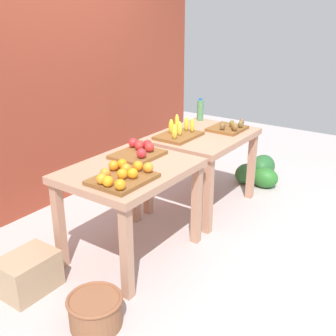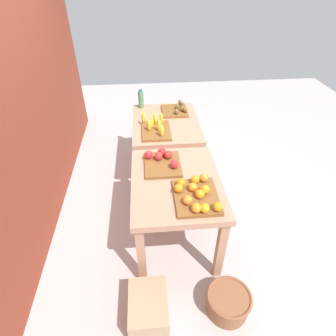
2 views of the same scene
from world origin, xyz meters
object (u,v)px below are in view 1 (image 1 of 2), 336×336
(display_table_left, at_px, (130,181))
(cardboard_produce_box, at_px, (28,273))
(apple_bin, at_px, (139,152))
(orange_bin, at_px, (122,176))
(wicker_basket, at_px, (95,311))
(banana_crate, at_px, (179,132))
(kiwi_bin, at_px, (229,128))
(water_bottle, at_px, (200,110))
(display_table_right, at_px, (203,145))
(watermelon_pile, at_px, (259,171))

(display_table_left, bearing_deg, cardboard_produce_box, 159.68)
(display_table_left, xyz_separation_m, apple_bin, (0.25, 0.10, 0.15))
(orange_bin, xyz_separation_m, wicker_basket, (-0.55, -0.21, -0.71))
(banana_crate, distance_m, cardboard_produce_box, 1.84)
(kiwi_bin, relative_size, cardboard_produce_box, 0.90)
(apple_bin, distance_m, water_bottle, 1.31)
(orange_bin, bearing_deg, water_bottle, 13.39)
(display_table_left, xyz_separation_m, water_bottle, (1.54, 0.29, 0.23))
(display_table_right, distance_m, wicker_basket, 2.02)
(kiwi_bin, distance_m, watermelon_pile, 0.97)
(watermelon_pile, bearing_deg, display_table_right, 165.60)
(orange_bin, xyz_separation_m, watermelon_pile, (2.30, -0.10, -0.69))
(display_table_right, height_order, wicker_basket, display_table_right)
(water_bottle, distance_m, cardboard_produce_box, 2.47)
(water_bottle, distance_m, watermelon_pile, 1.06)
(water_bottle, distance_m, wicker_basket, 2.55)
(banana_crate, bearing_deg, cardboard_produce_box, 174.43)
(watermelon_pile, bearing_deg, banana_crate, 162.17)
(apple_bin, height_order, banana_crate, banana_crate)
(orange_bin, xyz_separation_m, banana_crate, (1.14, 0.27, 0.00))
(display_table_left, relative_size, water_bottle, 4.20)
(kiwi_bin, height_order, wicker_basket, kiwi_bin)
(cardboard_produce_box, bearing_deg, display_table_right, -8.84)
(display_table_left, height_order, orange_bin, orange_bin)
(water_bottle, height_order, watermelon_pile, water_bottle)
(banana_crate, relative_size, cardboard_produce_box, 1.10)
(banana_crate, xyz_separation_m, cardboard_produce_box, (-1.70, 0.17, -0.68))
(watermelon_pile, distance_m, cardboard_produce_box, 2.92)
(apple_bin, height_order, cardboard_produce_box, apple_bin)
(apple_bin, bearing_deg, display_table_left, -157.47)
(display_table_right, distance_m, apple_bin, 0.89)
(apple_bin, distance_m, banana_crate, 0.64)
(display_table_left, xyz_separation_m, kiwi_bin, (1.37, -0.16, 0.14))
(watermelon_pile, relative_size, wicker_basket, 1.76)
(display_table_left, xyz_separation_m, orange_bin, (-0.24, -0.14, 0.16))
(apple_bin, bearing_deg, orange_bin, -153.97)
(display_table_right, xyz_separation_m, watermelon_pile, (0.94, -0.24, -0.53))
(orange_bin, distance_m, water_bottle, 1.84)
(display_table_right, height_order, kiwi_bin, kiwi_bin)
(display_table_left, distance_m, orange_bin, 0.32)
(display_table_right, xyz_separation_m, kiwi_bin, (0.25, -0.16, 0.14))
(orange_bin, bearing_deg, kiwi_bin, -0.64)
(apple_bin, xyz_separation_m, wicker_basket, (-1.04, -0.45, -0.70))
(orange_bin, height_order, water_bottle, water_bottle)
(water_bottle, xyz_separation_m, watermelon_pile, (0.51, -0.53, -0.77))
(banana_crate, bearing_deg, water_bottle, 13.33)
(watermelon_pile, bearing_deg, display_table_left, 173.33)
(display_table_right, height_order, water_bottle, water_bottle)
(water_bottle, relative_size, watermelon_pile, 0.39)
(orange_bin, distance_m, wicker_basket, 0.92)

